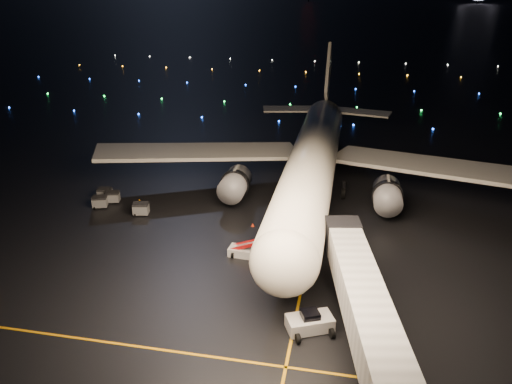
{
  "coord_description": "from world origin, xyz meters",
  "views": [
    {
      "loc": [
        15.57,
        -39.99,
        27.44
      ],
      "look_at": [
        5.31,
        12.0,
        5.0
      ],
      "focal_mm": 35.0,
      "sensor_mm": 36.0,
      "label": 1
    }
  ],
  "objects_px": {
    "baggage_cart_0": "(141,209)",
    "baggage_cart_3": "(105,194)",
    "crew_c": "(140,205)",
    "baggage_cart_1": "(112,197)",
    "pushback_tug": "(310,321)",
    "airliner": "(316,130)",
    "baggage_cart_2": "(100,202)",
    "belt_loader": "(248,244)"
  },
  "relations": [
    {
      "from": "belt_loader",
      "to": "crew_c",
      "type": "relative_size",
      "value": 3.81
    },
    {
      "from": "pushback_tug",
      "to": "belt_loader",
      "type": "bearing_deg",
      "value": 100.48
    },
    {
      "from": "crew_c",
      "to": "belt_loader",
      "type": "bearing_deg",
      "value": 49.72
    },
    {
      "from": "airliner",
      "to": "crew_c",
      "type": "height_order",
      "value": "airliner"
    },
    {
      "from": "airliner",
      "to": "baggage_cart_3",
      "type": "relative_size",
      "value": 34.06
    },
    {
      "from": "airliner",
      "to": "baggage_cart_2",
      "type": "height_order",
      "value": "airliner"
    },
    {
      "from": "airliner",
      "to": "baggage_cart_0",
      "type": "distance_m",
      "value": 25.53
    },
    {
      "from": "airliner",
      "to": "baggage_cart_0",
      "type": "xyz_separation_m",
      "value": [
        -20.67,
        -12.67,
        -7.98
      ]
    },
    {
      "from": "baggage_cart_1",
      "to": "baggage_cart_2",
      "type": "relative_size",
      "value": 0.99
    },
    {
      "from": "crew_c",
      "to": "baggage_cart_2",
      "type": "bearing_deg",
      "value": -100.27
    },
    {
      "from": "pushback_tug",
      "to": "baggage_cart_2",
      "type": "relative_size",
      "value": 2.09
    },
    {
      "from": "pushback_tug",
      "to": "baggage_cart_0",
      "type": "height_order",
      "value": "pushback_tug"
    },
    {
      "from": "baggage_cart_3",
      "to": "pushback_tug",
      "type": "bearing_deg",
      "value": -44.56
    },
    {
      "from": "crew_c",
      "to": "baggage_cart_2",
      "type": "distance_m",
      "value": 5.52
    },
    {
      "from": "pushback_tug",
      "to": "baggage_cart_3",
      "type": "relative_size",
      "value": 2.13
    },
    {
      "from": "crew_c",
      "to": "baggage_cart_1",
      "type": "relative_size",
      "value": 0.86
    },
    {
      "from": "airliner",
      "to": "belt_loader",
      "type": "height_order",
      "value": "airliner"
    },
    {
      "from": "pushback_tug",
      "to": "baggage_cart_3",
      "type": "xyz_separation_m",
      "value": [
        -30.06,
        22.38,
        -0.15
      ]
    },
    {
      "from": "baggage_cart_1",
      "to": "baggage_cart_2",
      "type": "xyz_separation_m",
      "value": [
        -0.87,
        -1.84,
        0.01
      ]
    },
    {
      "from": "baggage_cart_0",
      "to": "baggage_cart_3",
      "type": "bearing_deg",
      "value": 140.53
    },
    {
      "from": "baggage_cart_0",
      "to": "airliner",
      "type": "bearing_deg",
      "value": 20.83
    },
    {
      "from": "baggage_cart_1",
      "to": "baggage_cart_3",
      "type": "distance_m",
      "value": 1.78
    },
    {
      "from": "belt_loader",
      "to": "baggage_cart_2",
      "type": "distance_m",
      "value": 23.29
    },
    {
      "from": "baggage_cart_1",
      "to": "baggage_cart_3",
      "type": "relative_size",
      "value": 1.01
    },
    {
      "from": "airliner",
      "to": "baggage_cart_0",
      "type": "bearing_deg",
      "value": -148.58
    },
    {
      "from": "airliner",
      "to": "pushback_tug",
      "type": "relative_size",
      "value": 15.97
    },
    {
      "from": "pushback_tug",
      "to": "baggage_cart_3",
      "type": "bearing_deg",
      "value": 118.9
    },
    {
      "from": "belt_loader",
      "to": "baggage_cart_3",
      "type": "xyz_separation_m",
      "value": [
        -22.32,
        11.29,
        -0.7
      ]
    },
    {
      "from": "baggage_cart_3",
      "to": "baggage_cart_0",
      "type": "bearing_deg",
      "value": -36.69
    },
    {
      "from": "airliner",
      "to": "belt_loader",
      "type": "xyz_separation_m",
      "value": [
        -5.2,
        -20.2,
        -7.32
      ]
    },
    {
      "from": "baggage_cart_0",
      "to": "baggage_cart_1",
      "type": "bearing_deg",
      "value": 141.04
    },
    {
      "from": "baggage_cart_0",
      "to": "baggage_cart_3",
      "type": "distance_m",
      "value": 7.81
    },
    {
      "from": "belt_loader",
      "to": "baggage_cart_0",
      "type": "height_order",
      "value": "belt_loader"
    },
    {
      "from": "airliner",
      "to": "baggage_cart_3",
      "type": "bearing_deg",
      "value": -162.15
    },
    {
      "from": "airliner",
      "to": "baggage_cart_2",
      "type": "bearing_deg",
      "value": -156.63
    },
    {
      "from": "pushback_tug",
      "to": "crew_c",
      "type": "bearing_deg",
      "value": 115.9
    },
    {
      "from": "baggage_cart_0",
      "to": "baggage_cart_1",
      "type": "relative_size",
      "value": 1.04
    },
    {
      "from": "belt_loader",
      "to": "baggage_cart_3",
      "type": "height_order",
      "value": "belt_loader"
    },
    {
      "from": "baggage_cart_1",
      "to": "belt_loader",
      "type": "bearing_deg",
      "value": -40.07
    },
    {
      "from": "pushback_tug",
      "to": "baggage_cart_3",
      "type": "height_order",
      "value": "pushback_tug"
    },
    {
      "from": "pushback_tug",
      "to": "belt_loader",
      "type": "distance_m",
      "value": 13.54
    },
    {
      "from": "airliner",
      "to": "baggage_cart_1",
      "type": "height_order",
      "value": "airliner"
    }
  ]
}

